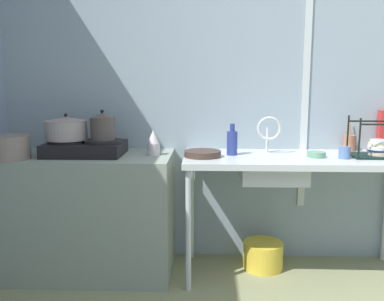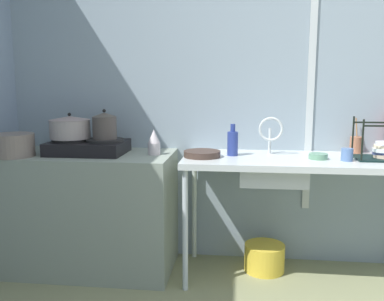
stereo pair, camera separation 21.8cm
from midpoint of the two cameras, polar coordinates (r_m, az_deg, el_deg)
wall_back at (r=3.19m, az=19.59°, el=9.46°), size 5.43×0.10×2.73m
wall_metal_strip at (r=3.11m, az=18.18°, el=12.06°), size 0.05×0.01×2.19m
counter_concrete at (r=3.06m, az=-12.12°, el=-8.18°), size 1.21×0.60×0.84m
counter_sink at (r=2.86m, az=16.65°, el=-2.22°), size 1.53×0.60×0.84m
stove at (r=2.95m, az=-12.07°, el=0.54°), size 0.52×0.37×0.11m
pot_on_left_burner at (r=2.97m, az=-14.44°, el=3.12°), size 0.28×0.28×0.18m
pot_on_right_burner at (r=2.89m, az=-9.83°, el=3.38°), size 0.17×0.17×0.21m
pot_beside_stove at (r=2.97m, az=-21.45°, el=0.68°), size 0.27×0.27×0.15m
percolator at (r=2.84m, az=-3.07°, el=1.12°), size 0.09×0.09×0.17m
sink_basin at (r=2.79m, az=13.21°, el=-2.69°), size 0.42×0.37×0.16m
faucet at (r=2.90m, az=12.91°, el=2.67°), size 0.17×0.09×0.26m
frying_pan at (r=2.77m, az=3.66°, el=-0.47°), size 0.25×0.25×0.04m
dish_rack at (r=2.99m, az=26.79°, el=-0.17°), size 0.36×0.24×0.27m
cup_by_rack at (r=2.83m, az=22.64°, el=-0.54°), size 0.07×0.07×0.08m
small_bowl_on_drainboard at (r=2.84m, az=19.09°, el=-0.77°), size 0.12×0.12×0.04m
bottle_by_sink at (r=2.83m, az=7.81°, el=1.06°), size 0.07×0.07×0.22m
utensil_jar at (r=3.16m, az=23.48°, el=0.74°), size 0.08×0.08×0.25m
bucket_on_floor at (r=3.11m, az=11.98°, el=-14.22°), size 0.28×0.28×0.19m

